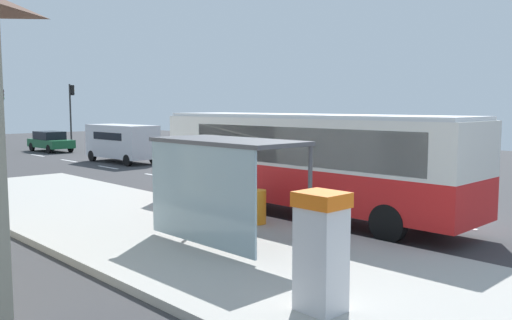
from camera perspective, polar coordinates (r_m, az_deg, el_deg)
The scene contains 19 objects.
ground_plane at distance 26.98m, azimuth -10.86°, elevation -1.75°, with size 56.00×92.00×0.04m, color #38383A.
sidewalk_platform at distance 13.67m, azimuth -6.08°, elevation -8.60°, with size 6.20×30.00×0.18m, color #ADAAA3.
lane_stripe_seg_1 at distance 16.87m, azimuth 18.97°, elevation -6.40°, with size 0.16×2.20×0.01m, color silver.
lane_stripe_seg_2 at distance 19.62m, azimuth 5.87°, elevation -4.43°, with size 0.16×2.20×0.01m, color silver.
lane_stripe_seg_3 at distance 23.13m, azimuth -3.60°, elevation -2.85°, with size 0.16×2.20×0.01m, color silver.
lane_stripe_seg_4 at distance 27.11m, azimuth -10.42°, elevation -1.65°, with size 0.16×2.20×0.01m, color silver.
lane_stripe_seg_5 at distance 31.39m, azimuth -15.43°, elevation -0.76°, with size 0.16×2.20×0.01m, color silver.
lane_stripe_seg_6 at distance 35.85m, azimuth -19.22°, elevation -0.08°, with size 0.16×2.20×0.01m, color silver.
lane_stripe_seg_7 at distance 40.44m, azimuth -22.16°, elevation 0.45°, with size 0.16×2.20×0.01m, color silver.
bus at distance 16.99m, azimuth 5.20°, elevation 0.24°, with size 2.69×11.05×3.21m.
white_van at distance 33.79m, azimuth -14.04°, elevation 2.01°, with size 2.22×5.28×2.30m.
sedan_near at distance 43.59m, azimuth -20.97°, elevation 1.89°, with size 1.95×4.45×1.52m.
ticket_machine at distance 8.77m, azimuth 6.93°, elevation -9.52°, with size 0.66×0.76×1.94m.
recycling_bin_orange at distance 15.09m, azimuth 0.10°, elevation -4.99°, with size 0.52×0.52×0.95m, color orange.
recycling_bin_blue at distance 15.60m, azimuth -1.68°, elevation -4.64°, with size 0.52×0.52×0.95m, color blue.
recycling_bin_red at distance 16.12m, azimuth -3.35°, elevation -4.31°, with size 0.52×0.52×0.95m, color red.
traffic_light_near_side at distance 47.68m, azimuth -19.00°, elevation 5.49°, with size 0.49×0.28×5.25m.
traffic_light_median at distance 47.30m, azimuth -25.44°, elevation 4.93°, with size 0.49×0.28×4.83m.
bus_shelter at distance 12.73m, azimuth -4.17°, elevation -0.46°, with size 1.80×4.00×2.50m.
Camera 1 is at (-14.45, -8.52, 3.49)m, focal length 37.71 mm.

